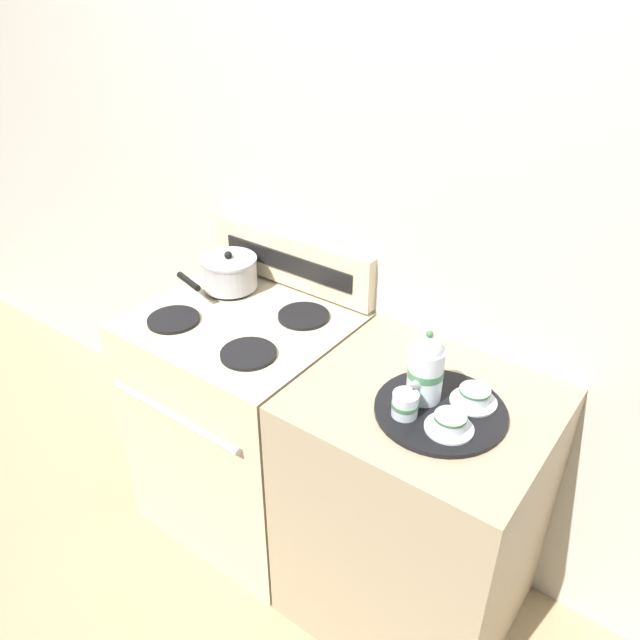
% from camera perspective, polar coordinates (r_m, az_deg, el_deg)
% --- Properties ---
extents(ground_plane, '(6.00, 6.00, 0.00)m').
position_cam_1_polar(ground_plane, '(2.53, 0.31, -20.12)').
color(ground_plane, tan).
extents(wall_back, '(6.00, 0.05, 2.20)m').
position_cam_1_polar(wall_back, '(2.04, 5.92, 5.81)').
color(wall_back, beige).
rests_on(wall_back, ground).
extents(stove, '(0.69, 0.64, 0.91)m').
position_cam_1_polar(stove, '(2.36, -6.67, -9.19)').
color(stove, beige).
rests_on(stove, ground).
extents(control_panel, '(0.68, 0.05, 0.19)m').
position_cam_1_polar(control_panel, '(2.23, -2.65, 5.49)').
color(control_panel, beige).
rests_on(control_panel, stove).
extents(side_counter, '(0.69, 0.61, 0.90)m').
position_cam_1_polar(side_counter, '(2.07, 8.60, -16.79)').
color(side_counter, tan).
rests_on(side_counter, ground).
extents(saucepan, '(0.21, 0.28, 0.14)m').
position_cam_1_polar(saucepan, '(2.25, -8.31, 4.34)').
color(saucepan, '#B7B7BC').
rests_on(saucepan, stove).
extents(serving_tray, '(0.36, 0.36, 0.01)m').
position_cam_1_polar(serving_tray, '(1.72, 10.94, -8.13)').
color(serving_tray, black).
rests_on(serving_tray, side_counter).
extents(teapot, '(0.10, 0.16, 0.22)m').
position_cam_1_polar(teapot, '(1.68, 9.63, -4.37)').
color(teapot, silver).
rests_on(teapot, serving_tray).
extents(teacup_left, '(0.13, 0.13, 0.04)m').
position_cam_1_polar(teacup_left, '(1.64, 11.78, -9.14)').
color(teacup_left, silver).
rests_on(teacup_left, serving_tray).
extents(teacup_right, '(0.13, 0.13, 0.04)m').
position_cam_1_polar(teacup_right, '(1.74, 13.92, -6.74)').
color(teacup_right, silver).
rests_on(teacup_right, serving_tray).
extents(creamer_jug, '(0.07, 0.07, 0.07)m').
position_cam_1_polar(creamer_jug, '(1.66, 7.79, -7.64)').
color(creamer_jug, silver).
rests_on(creamer_jug, serving_tray).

